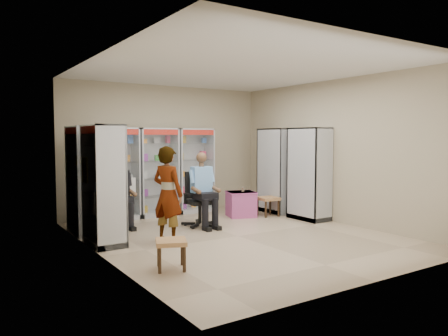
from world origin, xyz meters
TOP-DOWN VIEW (x-y plane):
  - floor at (0.00, 0.00)m, footprint 6.00×6.00m
  - room_shell at (0.00, 0.00)m, footprint 5.02×6.02m
  - cabinet_back_left at (-1.30, 2.73)m, footprint 0.90×0.50m
  - cabinet_back_mid at (-0.35, 2.73)m, footprint 0.90×0.50m
  - cabinet_back_right at (0.60, 2.73)m, footprint 0.90×0.50m
  - cabinet_right_far at (2.23, 1.60)m, footprint 0.90×0.50m
  - cabinet_right_near at (2.23, 0.50)m, footprint 0.90×0.50m
  - cabinet_left_far at (-2.23, 1.80)m, footprint 0.90×0.50m
  - cabinet_left_near at (-2.23, 0.70)m, footprint 0.90×0.50m
  - wooden_chair at (-1.55, 2.00)m, footprint 0.42×0.42m
  - seated_customer at (-1.55, 1.95)m, footprint 0.44×0.60m
  - office_chair at (-0.12, 1.18)m, footprint 0.62×0.62m
  - seated_shopkeeper at (-0.12, 1.13)m, footprint 0.48×0.66m
  - pink_trunk at (1.18, 1.58)m, footprint 0.73×0.72m
  - tea_glass at (1.22, 1.57)m, footprint 0.07×0.07m
  - woven_stool_a at (1.74, 1.31)m, footprint 0.47×0.47m
  - woven_stool_b at (-1.90, -1.14)m, footprint 0.53×0.53m
  - standing_man at (-1.25, 0.30)m, footprint 0.61×0.71m

SIDE VIEW (x-z plane):
  - floor at x=0.00m, z-range 0.00..0.00m
  - woven_stool_b at x=-1.90m, z-range 0.00..0.41m
  - woven_stool_a at x=1.74m, z-range 0.00..0.43m
  - pink_trunk at x=1.18m, z-range 0.00..0.57m
  - wooden_chair at x=-1.55m, z-range 0.00..0.94m
  - office_chair at x=-0.12m, z-range 0.00..1.10m
  - tea_glass at x=1.22m, z-range 0.57..0.67m
  - seated_customer at x=-1.55m, z-range 0.00..1.34m
  - seated_shopkeeper at x=-0.12m, z-range 0.00..1.40m
  - standing_man at x=-1.25m, z-range 0.00..1.64m
  - cabinet_back_left at x=-1.30m, z-range 0.00..2.00m
  - cabinet_back_mid at x=-0.35m, z-range 0.00..2.00m
  - cabinet_back_right at x=0.60m, z-range 0.00..2.00m
  - cabinet_right_far at x=2.23m, z-range 0.00..2.00m
  - cabinet_right_near at x=2.23m, z-range 0.00..2.00m
  - cabinet_left_far at x=-2.23m, z-range 0.00..2.00m
  - cabinet_left_near at x=-2.23m, z-range 0.00..2.00m
  - room_shell at x=0.00m, z-range 0.46..3.47m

